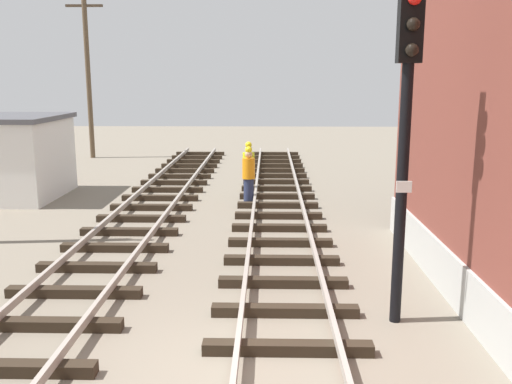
# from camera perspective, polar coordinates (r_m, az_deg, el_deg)

# --- Properties ---
(ground_plane) EXTENTS (80.00, 80.00, 0.00)m
(ground_plane) POSITION_cam_1_polar(r_m,az_deg,el_deg) (7.95, -1.36, -18.37)
(ground_plane) COLOR slate
(track_near_building) EXTENTS (2.50, 45.55, 0.32)m
(track_near_building) POSITION_cam_1_polar(r_m,az_deg,el_deg) (7.89, 3.42, -17.61)
(track_near_building) COLOR #2D2319
(track_near_building) RESTS_ON ground
(track_centre) EXTENTS (2.50, 45.55, 0.32)m
(track_centre) POSITION_cam_1_polar(r_m,az_deg,el_deg) (8.65, -24.24, -15.88)
(track_centre) COLOR #2D2319
(track_centre) RESTS_ON ground
(signal_mast) EXTENTS (0.36, 0.40, 5.29)m
(signal_mast) POSITION_cam_1_polar(r_m,az_deg,el_deg) (8.99, 15.02, 7.07)
(signal_mast) COLOR black
(signal_mast) RESTS_ON ground
(control_hut) EXTENTS (3.00, 3.80, 2.76)m
(control_hut) POSITION_cam_1_polar(r_m,az_deg,el_deg) (20.39, -23.33, 3.34)
(control_hut) COLOR silver
(control_hut) RESTS_ON ground
(utility_pole_far) EXTENTS (1.80, 0.24, 7.79)m
(utility_pole_far) POSITION_cam_1_polar(r_m,az_deg,el_deg) (29.36, -16.74, 11.30)
(utility_pole_far) COLOR brown
(utility_pole_far) RESTS_ON ground
(track_worker_foreground) EXTENTS (0.40, 0.40, 1.87)m
(track_worker_foreground) POSITION_cam_1_polar(r_m,az_deg,el_deg) (17.66, -0.76, 1.65)
(track_worker_foreground) COLOR #262D4C
(track_worker_foreground) RESTS_ON ground
(track_worker_distant) EXTENTS (0.40, 0.40, 1.87)m
(track_worker_distant) POSITION_cam_1_polar(r_m,az_deg,el_deg) (18.98, -0.76, 2.34)
(track_worker_distant) COLOR #262D4C
(track_worker_distant) RESTS_ON ground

